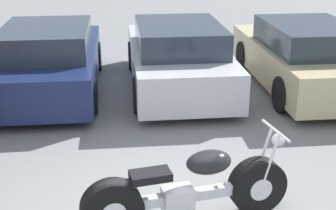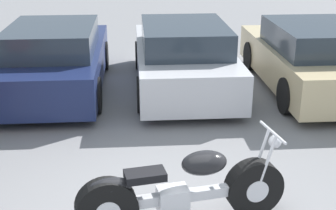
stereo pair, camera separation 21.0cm
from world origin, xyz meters
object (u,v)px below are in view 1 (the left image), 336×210
parked_car_navy (50,60)px  parked_car_champagne (304,57)px  motorcycle (186,191)px  parked_car_silver (178,57)px

parked_car_navy → parked_car_champagne: size_ratio=1.00×
motorcycle → parked_car_silver: 4.82m
parked_car_navy → parked_car_champagne: bearing=-3.3°
motorcycle → parked_car_navy: 5.25m
parked_car_champagne → parked_car_silver: bearing=174.2°
parked_car_champagne → motorcycle: bearing=-124.6°
motorcycle → parked_car_champagne: (3.12, 4.52, 0.24)m
motorcycle → parked_car_navy: (-2.06, 4.82, 0.24)m
parked_car_champagne → parked_car_navy: bearing=176.7°
parked_car_silver → motorcycle: bearing=-96.3°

